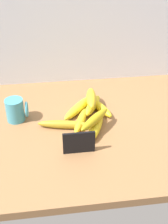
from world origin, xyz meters
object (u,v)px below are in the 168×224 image
chalkboard_sign (79,143)px  coffee_mug (16,110)px  banana_3 (65,124)px  banana_7 (95,119)px  banana_6 (91,98)px  banana_5 (92,106)px  banana_2 (81,121)px  banana_4 (96,125)px  banana_1 (100,107)px  banana_0 (79,107)px

chalkboard_sign → coffee_mug: size_ratio=1.19×
banana_3 → banana_7: banana_7 is taller
banana_6 → banana_7: size_ratio=0.90×
banana_5 → banana_6: bearing=-130.0°
banana_2 → banana_5: (5.76, 9.99, 0.25)cm
chalkboard_sign → banana_2: size_ratio=0.65×
banana_2 → banana_3: same height
banana_4 → banana_5: banana_4 is taller
chalkboard_sign → coffee_mug: (-22.33, 22.69, 0.76)cm
banana_1 → banana_5: size_ratio=1.01×
banana_3 → banana_6: bearing=43.6°
coffee_mug → banana_2: 26.02cm
coffee_mug → banana_5: 31.12cm
banana_3 → banana_4: bearing=-12.8°
banana_1 → banana_3: 18.65cm
banana_0 → banana_3: size_ratio=0.99×
banana_1 → banana_4: (-3.98, -12.83, 0.44)cm
chalkboard_sign → banana_0: bearing=83.1°
banana_0 → banana_6: bearing=4.3°
coffee_mug → banana_4: coffee_mug is taller
coffee_mug → banana_5: (30.79, 3.54, -2.74)cm
chalkboard_sign → banana_0: size_ratio=0.53×
banana_7 → coffee_mug: bearing=157.6°
banana_1 → banana_0: bearing=174.7°
banana_4 → banana_5: 14.34cm
banana_1 → banana_5: 3.74cm
banana_6 → banana_1: bearing=-18.1°
chalkboard_sign → banana_2: (2.70, 16.25, -2.23)cm
banana_1 → banana_3: same height
coffee_mug → banana_3: bearing=-23.7°
banana_7 → banana_3: bearing=159.7°
banana_0 → banana_4: 14.48cm
coffee_mug → chalkboard_sign: bearing=-45.5°
banana_0 → banana_7: (4.04, -15.02, 3.97)cm
banana_4 → banana_6: (0.31, 14.03, 3.66)cm
banana_2 → banana_4: 6.79cm
banana_1 → banana_5: (-3.42, 1.50, 0.19)cm
banana_4 → banana_7: banana_7 is taller
coffee_mug → banana_0: size_ratio=0.44×
banana_1 → banana_4: banana_4 is taller
banana_1 → banana_7: (-4.76, -14.21, 4.17)cm
banana_6 → banana_7: (-1.09, -15.41, 0.07)cm
coffee_mug → banana_3: 20.52cm
coffee_mug → banana_2: bearing=-14.4°
chalkboard_sign → coffee_mug: 31.85cm
banana_5 → banana_7: size_ratio=0.96×
banana_0 → banana_6: 6.46cm
banana_6 → banana_7: banana_6 is taller
coffee_mug → banana_4: 32.20cm
banana_6 → coffee_mug: bearing=-173.9°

